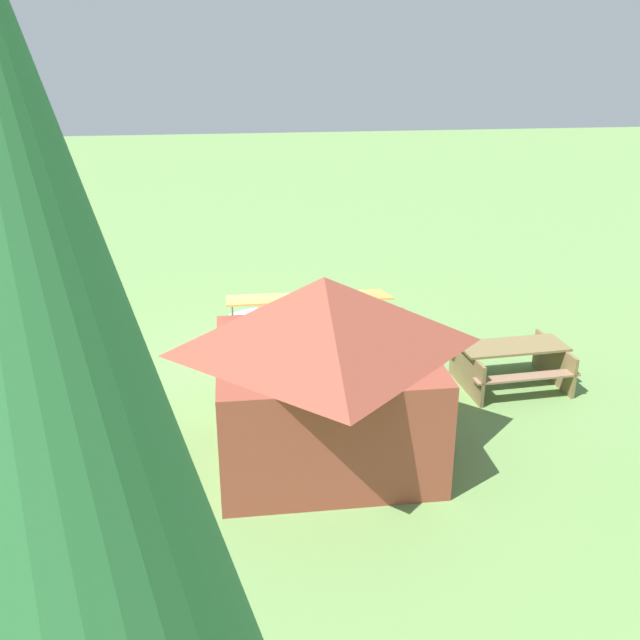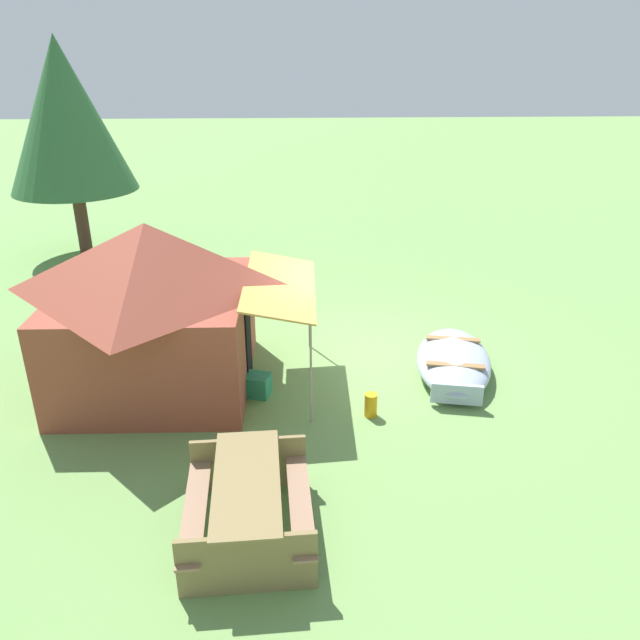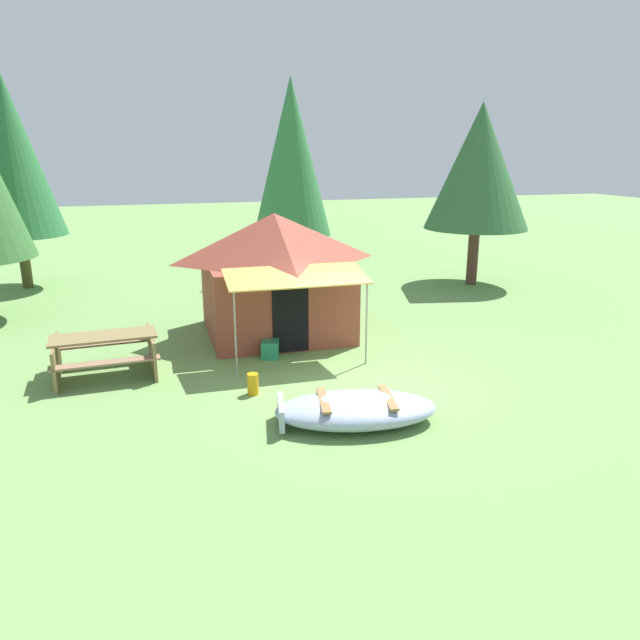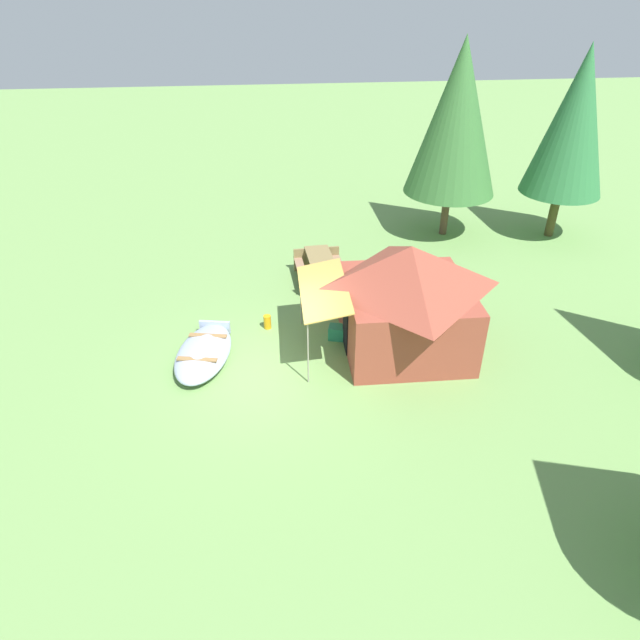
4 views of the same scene
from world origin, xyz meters
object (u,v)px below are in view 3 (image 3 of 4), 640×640
at_px(pine_tree_far_center, 291,158).
at_px(cooler_box, 270,348).
at_px(picnic_table, 105,350).
at_px(beached_rowboat, 355,409).
at_px(pine_tree_back_left, 479,167).
at_px(pine_tree_back_right, 10,155).
at_px(fuel_can, 253,384).
at_px(canvas_cabin_tent, 275,272).

bearing_deg(pine_tree_far_center, cooler_box, -107.53).
bearing_deg(picnic_table, beached_rowboat, -41.26).
distance_m(pine_tree_back_left, pine_tree_back_right, 13.92).
distance_m(picnic_table, pine_tree_far_center, 10.81).
height_order(cooler_box, fuel_can, fuel_can).
xyz_separation_m(pine_tree_back_right, pine_tree_far_center, (8.45, -0.17, -0.11)).
height_order(fuel_can, pine_tree_back_right, pine_tree_back_right).
distance_m(pine_tree_back_left, pine_tree_far_center, 6.04).
bearing_deg(pine_tree_far_center, beached_rowboat, -99.87).
height_order(picnic_table, pine_tree_far_center, pine_tree_far_center).
bearing_deg(cooler_box, picnic_table, -177.91).
xyz_separation_m(canvas_cabin_tent, cooler_box, (-0.49, -1.58, -1.25)).
xyz_separation_m(cooler_box, pine_tree_far_center, (2.64, 8.34, 3.68)).
relative_size(fuel_can, pine_tree_back_left, 0.07).
distance_m(cooler_box, pine_tree_back_right, 10.99).
bearing_deg(pine_tree_far_center, picnic_table, -124.55).
bearing_deg(pine_tree_back_left, pine_tree_far_center, 145.79).
xyz_separation_m(beached_rowboat, fuel_can, (-1.30, 1.60, -0.04)).
bearing_deg(canvas_cabin_tent, beached_rowboat, -88.86).
bearing_deg(beached_rowboat, fuel_can, 129.22).
bearing_deg(pine_tree_back_right, beached_rowboat, -61.80).
relative_size(beached_rowboat, picnic_table, 1.38).
height_order(picnic_table, cooler_box, picnic_table).
relative_size(beached_rowboat, pine_tree_far_center, 0.42).
relative_size(fuel_can, pine_tree_far_center, 0.06).
relative_size(pine_tree_back_right, pine_tree_far_center, 0.99).
distance_m(beached_rowboat, canvas_cabin_tent, 5.15).
xyz_separation_m(fuel_can, pine_tree_far_center, (3.35, 10.18, 3.67)).
xyz_separation_m(canvas_cabin_tent, pine_tree_back_right, (-6.31, 6.94, 2.54)).
relative_size(canvas_cabin_tent, picnic_table, 2.17).
relative_size(pine_tree_back_left, pine_tree_far_center, 0.86).
xyz_separation_m(pine_tree_back_left, pine_tree_back_right, (-13.45, 3.57, 0.35)).
relative_size(canvas_cabin_tent, pine_tree_back_right, 0.67).
relative_size(beached_rowboat, pine_tree_back_right, 0.43).
relative_size(picnic_table, pine_tree_back_right, 0.31).
bearing_deg(picnic_table, fuel_can, -34.77).
bearing_deg(cooler_box, fuel_can, -111.28).
xyz_separation_m(picnic_table, fuel_can, (2.48, -1.72, -0.31)).
bearing_deg(pine_tree_back_left, cooler_box, -147.04).
relative_size(cooler_box, pine_tree_far_center, 0.08).
bearing_deg(pine_tree_back_left, picnic_table, -154.92).
xyz_separation_m(picnic_table, pine_tree_far_center, (5.83, 8.46, 3.37)).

